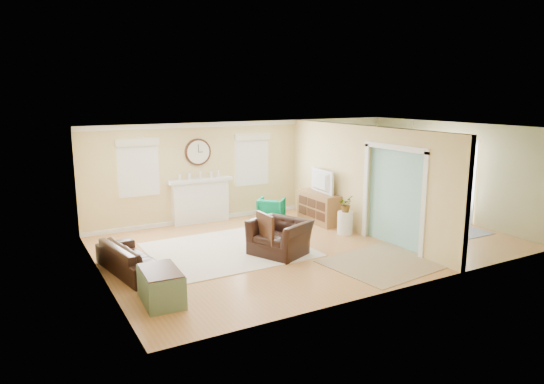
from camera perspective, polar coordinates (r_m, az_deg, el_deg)
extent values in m
plane|color=#B0763E|center=(11.12, 4.38, -5.94)|extent=(9.00, 9.00, 0.00)
cube|color=tan|center=(13.36, -2.65, 2.76)|extent=(9.00, 0.02, 2.60)
cube|color=tan|center=(8.53, 15.72, -2.67)|extent=(9.00, 0.02, 2.60)
cube|color=tan|center=(9.16, -19.70, -1.96)|extent=(0.02, 6.00, 2.60)
cube|color=tan|center=(13.78, 20.29, 2.33)|extent=(0.02, 6.00, 2.60)
cube|color=white|center=(10.63, 4.60, 7.55)|extent=(9.00, 6.00, 0.02)
cube|color=tan|center=(12.77, 6.62, 2.30)|extent=(0.12, 3.20, 2.60)
cube|color=tan|center=(9.93, 19.85, -0.95)|extent=(0.12, 1.00, 2.60)
cube|color=tan|center=(10.73, 14.61, 6.19)|extent=(0.12, 1.80, 0.40)
cube|color=white|center=(11.53, 10.96, 0.16)|extent=(0.04, 0.12, 2.20)
cube|color=white|center=(10.25, 17.42, -1.57)|extent=(0.04, 0.12, 2.20)
cube|color=white|center=(10.70, 14.28, 5.11)|extent=(0.04, 1.92, 0.12)
cube|color=#87CFC4|center=(11.73, 10.89, 1.35)|extent=(0.02, 6.00, 2.60)
cube|color=white|center=(12.80, -8.40, -1.15)|extent=(1.50, 0.24, 1.10)
cube|color=white|center=(12.66, -8.42, 1.38)|extent=(1.70, 0.30, 0.08)
cube|color=black|center=(12.90, -8.55, -1.28)|extent=(0.85, 0.02, 0.75)
cube|color=gold|center=(12.82, -8.36, -1.73)|extent=(0.85, 0.02, 0.62)
cylinder|color=#422616|center=(12.67, -8.71, 4.67)|extent=(0.70, 0.06, 0.70)
cylinder|color=silver|center=(12.64, -8.66, 4.66)|extent=(0.60, 0.01, 0.60)
cube|color=black|center=(12.62, -8.66, 5.11)|extent=(0.02, 0.01, 0.20)
cube|color=black|center=(12.65, -8.40, 4.68)|extent=(0.12, 0.01, 0.02)
cube|color=white|center=(12.27, -15.48, 2.76)|extent=(0.90, 0.03, 1.30)
cube|color=white|center=(12.24, -15.45, 2.74)|extent=(1.00, 0.04, 1.40)
cube|color=beige|center=(12.12, -15.56, 5.66)|extent=(1.05, 0.10, 0.18)
cube|color=white|center=(13.33, -2.43, 3.83)|extent=(0.90, 0.03, 1.30)
cube|color=white|center=(13.30, -2.37, 3.81)|extent=(1.00, 0.04, 1.40)
cube|color=beige|center=(13.20, -2.32, 6.51)|extent=(1.05, 0.10, 0.18)
cube|color=white|center=(13.79, 20.15, 1.50)|extent=(0.03, 1.60, 2.10)
cube|color=white|center=(13.77, 20.07, 1.49)|extent=(0.03, 1.70, 2.20)
cylinder|color=gold|center=(12.56, 16.14, 7.05)|extent=(0.02, 0.02, 0.30)
sphere|color=white|center=(12.58, 16.08, 5.92)|extent=(0.30, 0.30, 0.30)
cube|color=beige|center=(10.61, -5.14, -6.77)|extent=(3.28, 2.85, 0.02)
cube|color=tan|center=(10.05, 13.18, -8.10)|extent=(2.42, 2.07, 0.01)
cube|color=slate|center=(12.97, 15.88, -3.78)|extent=(2.53, 3.16, 0.01)
imported|color=black|center=(9.61, -16.08, -7.43)|extent=(1.06, 2.01, 0.56)
imported|color=black|center=(10.22, 0.91, -5.33)|extent=(1.36, 1.43, 0.73)
imported|color=#007A50|center=(12.92, -0.08, -2.02)|extent=(0.93, 0.94, 0.61)
cube|color=slate|center=(8.16, -12.92, -10.79)|extent=(0.64, 0.99, 0.53)
cube|color=#422616|center=(8.06, -13.01, -8.97)|extent=(0.60, 0.94, 0.02)
cube|color=olive|center=(12.74, 5.53, -1.83)|extent=(0.46, 1.39, 0.80)
cube|color=#422616|center=(12.25, 5.74, -1.66)|extent=(0.01, 0.37, 0.22)
cube|color=#422616|center=(12.31, 5.71, -2.89)|extent=(0.01, 0.37, 0.22)
cube|color=#422616|center=(12.58, 4.66, -1.29)|extent=(0.01, 0.37, 0.22)
cube|color=#422616|center=(12.64, 4.64, -2.48)|extent=(0.01, 0.37, 0.22)
cube|color=#422616|center=(12.92, 3.64, -0.93)|extent=(0.01, 0.37, 0.22)
cube|color=#422616|center=(12.98, 3.62, -2.10)|extent=(0.01, 0.37, 0.22)
imported|color=black|center=(12.59, 5.52, 1.27)|extent=(0.23, 1.05, 0.60)
cylinder|color=white|center=(11.82, 8.58, -3.61)|extent=(0.37, 0.37, 0.54)
imported|color=#337F33|center=(11.71, 8.64, -1.42)|extent=(0.46, 0.44, 0.38)
imported|color=#422616|center=(12.89, 15.96, -2.33)|extent=(1.12, 1.98, 0.69)
cube|color=slate|center=(13.58, 12.59, -1.17)|extent=(0.46, 0.46, 0.05)
cube|color=slate|center=(13.53, 12.63, -0.22)|extent=(0.39, 0.14, 0.46)
cylinder|color=black|center=(13.83, 12.81, -1.88)|extent=(0.03, 0.03, 0.39)
cylinder|color=black|center=(13.57, 13.45, -2.17)|extent=(0.03, 0.03, 0.39)
cylinder|color=black|center=(13.69, 11.66, -1.98)|extent=(0.03, 0.03, 0.39)
cylinder|color=black|center=(13.42, 12.28, -2.27)|extent=(0.03, 0.03, 0.39)
cube|color=slate|center=(12.08, 19.34, -2.99)|extent=(0.43, 0.43, 0.05)
cube|color=slate|center=(12.02, 19.41, -1.86)|extent=(0.41, 0.07, 0.49)
cylinder|color=black|center=(11.91, 19.39, -4.36)|extent=(0.03, 0.03, 0.41)
cylinder|color=black|center=(12.11, 18.16, -4.02)|extent=(0.03, 0.03, 0.41)
cylinder|color=black|center=(12.17, 20.36, -4.10)|extent=(0.03, 0.03, 0.41)
cylinder|color=black|center=(12.36, 19.14, -3.78)|extent=(0.03, 0.03, 0.41)
cube|color=white|center=(12.35, 13.55, -2.38)|extent=(0.49, 0.49, 0.05)
cube|color=white|center=(12.30, 13.60, -1.30)|extent=(0.15, 0.40, 0.48)
cylinder|color=black|center=(12.47, 12.48, -3.29)|extent=(0.03, 0.03, 0.40)
cylinder|color=black|center=(12.62, 13.79, -3.17)|extent=(0.03, 0.03, 0.40)
cylinder|color=black|center=(12.20, 13.19, -3.66)|extent=(0.03, 0.03, 0.40)
cylinder|color=black|center=(12.35, 14.52, -3.53)|extent=(0.03, 0.03, 0.40)
cube|color=slate|center=(13.42, 17.81, -1.51)|extent=(0.47, 0.47, 0.05)
cube|color=slate|center=(13.37, 17.87, -0.50)|extent=(0.12, 0.41, 0.48)
cylinder|color=black|center=(13.52, 18.71, -2.48)|extent=(0.03, 0.03, 0.40)
cylinder|color=black|center=(13.25, 17.95, -2.71)|extent=(0.03, 0.03, 0.40)
cylinder|color=black|center=(13.69, 17.55, -2.24)|extent=(0.03, 0.03, 0.40)
cylinder|color=black|center=(13.43, 16.78, -2.46)|extent=(0.03, 0.03, 0.40)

